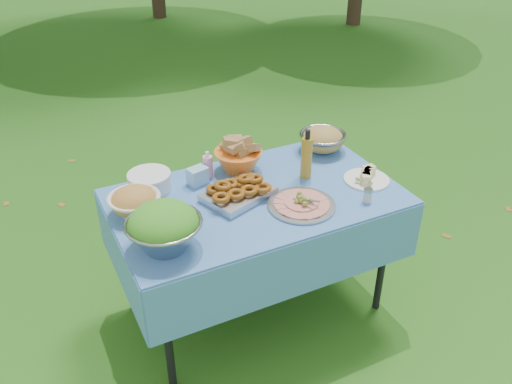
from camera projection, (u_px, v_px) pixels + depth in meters
ground at (256, 306)px, 3.17m from camera, size 80.00×80.00×0.00m
picnic_table at (256, 254)px, 2.97m from camera, size 1.46×0.86×0.76m
salad_bowl at (164, 227)px, 2.34m from camera, size 0.40×0.40×0.22m
pasta_bowl_white at (134, 201)px, 2.60m from camera, size 0.29×0.29×0.14m
plate_stack at (150, 181)px, 2.81m from camera, size 0.25×0.25×0.09m
wipes_box at (198, 176)px, 2.85m from camera, size 0.12×0.10×0.09m
sanitizer_bottle at (208, 164)px, 2.90m from camera, size 0.05×0.05×0.15m
bread_bowl at (238, 155)px, 2.96m from camera, size 0.31×0.31×0.18m
pasta_bowl_steel at (323, 139)px, 3.17m from camera, size 0.29×0.29×0.14m
fried_tray at (238, 191)px, 2.73m from camera, size 0.40×0.34×0.08m
charcuterie_platter at (302, 199)px, 2.67m from camera, size 0.42×0.42×0.08m
oil_bottle at (307, 154)px, 2.87m from camera, size 0.07×0.07×0.27m
cheese_plate at (367, 175)px, 2.88m from camera, size 0.31×0.31×0.07m
shaker at (368, 195)px, 2.70m from camera, size 0.05×0.05×0.07m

